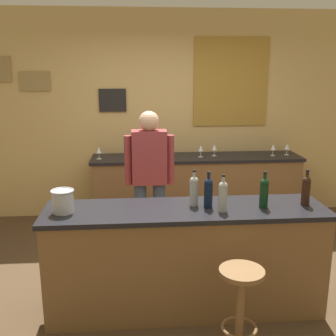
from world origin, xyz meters
TOP-DOWN VIEW (x-y plane):
  - ground_plane at (0.00, 0.00)m, footprint 10.00×10.00m
  - back_wall at (0.01, 2.03)m, footprint 6.00×0.09m
  - bar_counter at (0.00, -0.40)m, footprint 2.34×0.60m
  - side_counter at (0.40, 1.65)m, footprint 2.77×0.56m
  - bartender at (-0.26, 0.57)m, footprint 0.52×0.21m
  - bar_stool at (0.32, -1.03)m, footprint 0.32×0.32m
  - wine_bottle_a at (0.07, -0.33)m, footprint 0.07×0.07m
  - wine_bottle_b at (0.18, -0.40)m, footprint 0.07×0.07m
  - wine_bottle_c at (0.28, -0.50)m, footprint 0.07×0.07m
  - wine_bottle_d at (0.64, -0.43)m, footprint 0.07×0.07m
  - wine_bottle_e at (1.01, -0.40)m, footprint 0.07×0.07m
  - ice_bucket at (-0.99, -0.42)m, footprint 0.19×0.19m
  - wine_glass_a at (-0.88, 1.60)m, footprint 0.07×0.07m
  - wine_glass_b at (0.45, 1.61)m, footprint 0.07×0.07m
  - wine_glass_c at (0.64, 1.66)m, footprint 0.07×0.07m
  - wine_glass_d at (1.42, 1.61)m, footprint 0.07×0.07m
  - wine_glass_e at (1.62, 1.64)m, footprint 0.07×0.07m
  - coffee_mug at (-0.20, 1.70)m, footprint 0.12×0.08m

SIDE VIEW (x-z plane):
  - ground_plane at x=0.00m, z-range 0.00..0.00m
  - side_counter at x=0.40m, z-range 0.00..0.90m
  - bar_stool at x=0.32m, z-range 0.12..0.80m
  - bar_counter at x=0.00m, z-range 0.00..0.92m
  - bartender at x=-0.26m, z-range 0.13..1.75m
  - coffee_mug at x=-0.20m, z-range 0.90..1.00m
  - wine_glass_a at x=-0.88m, z-range 0.93..1.09m
  - wine_glass_b at x=0.45m, z-range 0.93..1.09m
  - wine_glass_c at x=0.64m, z-range 0.93..1.09m
  - wine_glass_d at x=1.42m, z-range 0.93..1.09m
  - wine_glass_e at x=1.62m, z-range 0.93..1.09m
  - ice_bucket at x=-0.99m, z-range 0.92..1.11m
  - wine_bottle_a at x=0.07m, z-range 0.90..1.21m
  - wine_bottle_b at x=0.18m, z-range 0.90..1.21m
  - wine_bottle_c at x=0.28m, z-range 0.90..1.21m
  - wine_bottle_d at x=0.64m, z-range 0.90..1.21m
  - wine_bottle_e at x=1.01m, z-range 0.90..1.21m
  - back_wall at x=0.01m, z-range 0.01..2.81m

